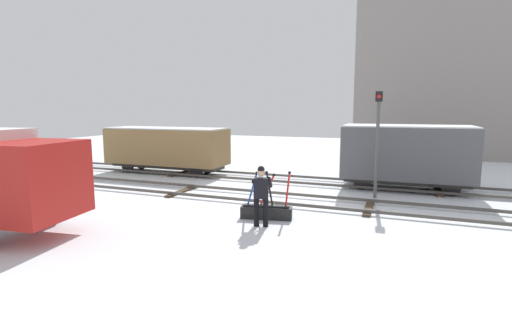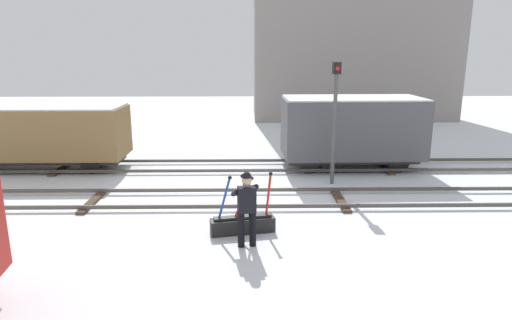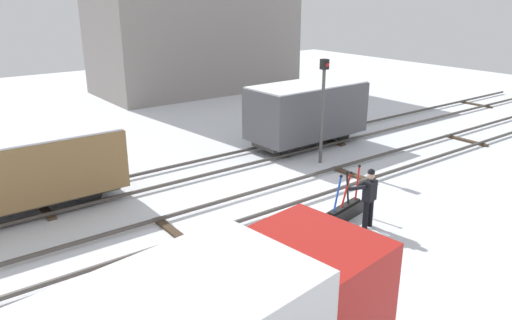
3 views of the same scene
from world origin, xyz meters
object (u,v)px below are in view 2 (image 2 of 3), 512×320
Objects in this scene: switch_lever_frame at (243,223)px; signal_post at (335,111)px; freight_car_near_switch at (37,133)px; freight_car_mid_siding at (352,128)px; rail_worker at (247,205)px.

signal_post reaches higher than switch_lever_frame.
switch_lever_frame is 0.25× the size of freight_car_near_switch.
freight_car_mid_siding is 0.80× the size of freight_car_near_switch.
rail_worker is 0.34× the size of freight_car_mid_siding.
freight_car_near_switch is (-7.40, 5.82, 1.08)m from switch_lever_frame.
rail_worker is 9.95m from freight_car_near_switch.
signal_post is at bearing -119.21° from freight_car_mid_siding.
switch_lever_frame is 0.31× the size of freight_car_mid_siding.
switch_lever_frame is 1.02m from rail_worker.
signal_post is 0.78× the size of freight_car_mid_siding.
freight_car_near_switch is (-7.49, 6.54, 0.38)m from rail_worker.
freight_car_mid_siding is (3.75, 6.54, 0.52)m from rail_worker.
freight_car_near_switch is (-11.25, 0.00, -0.15)m from freight_car_mid_siding.
rail_worker is 0.44× the size of signal_post.
signal_post reaches higher than freight_car_near_switch.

